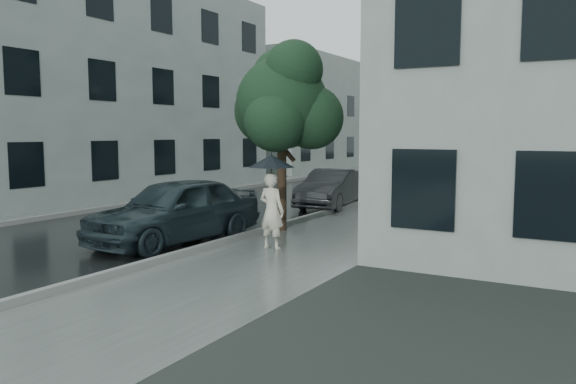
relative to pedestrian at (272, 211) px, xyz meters
The scene contains 14 objects.
ground 2.21m from the pedestrian, 81.11° to the right, with size 120.00×120.00×0.00m, color black.
sidewalk 10.05m from the pedestrian, 86.78° to the left, with size 3.50×60.00×0.01m, color slate.
kerb_near 10.11m from the pedestrian, 97.19° to the left, with size 0.15×60.00×0.15m, color slate.
asphalt_road 11.11m from the pedestrian, 115.46° to the left, with size 6.85×60.00×0.00m, color black.
kerb_far 13.00m from the pedestrian, 129.56° to the left, with size 0.15×60.00×0.15m, color slate.
sidewalk_far 13.61m from the pedestrian, 132.57° to the left, with size 1.70×60.00×0.01m, color #4C5451.
building_far_a 15.23m from the pedestrian, 155.97° to the left, with size 7.02×20.00×9.50m.
building_far_b 31.22m from the pedestrian, 115.67° to the left, with size 7.02×18.00×8.00m.
pedestrian is the anchor object (origin of this frame).
umbrella 1.13m from the pedestrian, 90.98° to the right, with size 1.22×1.22×1.27m.
street_tree 3.63m from the pedestrian, 113.65° to the left, with size 3.21×2.91×5.03m.
lamp_post 11.60m from the pedestrian, 96.48° to the left, with size 0.84×0.37×5.09m.
car_near 2.46m from the pedestrian, 168.74° to the right, with size 1.87×4.64×1.58m, color #1C292F.
car_far 7.52m from the pedestrian, 104.54° to the left, with size 1.42×4.08×1.34m, color black.
Camera 1 is at (6.20, -8.82, 2.65)m, focal length 35.00 mm.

